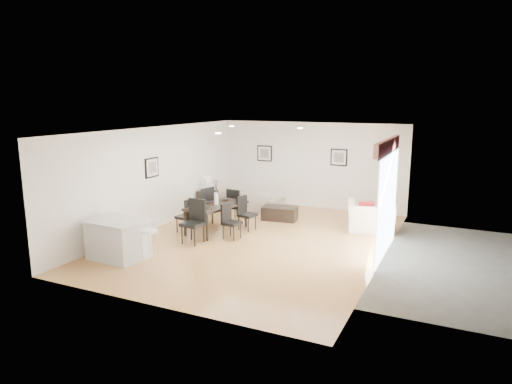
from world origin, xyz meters
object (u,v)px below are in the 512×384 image
at_px(dining_chair_efar, 245,211).
at_px(dining_chair_foot, 235,203).
at_px(dining_chair_enear, 229,219).
at_px(coffee_table, 280,213).
at_px(dining_chair_wfar, 205,204).
at_px(side_table, 208,201).
at_px(dining_chair_head, 195,219).
at_px(sofa, 250,200).
at_px(dining_table, 216,207).
at_px(bar_stool, 149,235).
at_px(kitchen_island, 118,239).
at_px(dining_chair_wnear, 188,214).
at_px(armchair, 371,217).

height_order(dining_chair_efar, dining_chair_foot, dining_chair_foot).
relative_size(dining_chair_enear, coffee_table, 0.92).
distance_m(dining_chair_wfar, coffee_table, 2.18).
height_order(dining_chair_enear, side_table, dining_chair_enear).
height_order(dining_chair_head, dining_chair_foot, dining_chair_head).
xyz_separation_m(dining_chair_wfar, side_table, (-0.72, 1.33, -0.26)).
bearing_deg(sofa, dining_table, 96.92).
relative_size(dining_chair_enear, bar_stool, 1.20).
xyz_separation_m(dining_chair_head, dining_chair_foot, (-0.01, 2.11, -0.06)).
bearing_deg(coffee_table, dining_chair_head, -118.11).
distance_m(kitchen_island, bar_stool, 0.88).
bearing_deg(dining_chair_wfar, dining_chair_wnear, 13.82).
bearing_deg(dining_chair_wnear, dining_chair_head, 54.02).
distance_m(sofa, dining_chair_wnear, 3.02).
height_order(dining_table, dining_chair_wnear, dining_chair_wnear).
xyz_separation_m(dining_chair_head, side_table, (-1.32, 2.78, -0.26)).
height_order(side_table, kitchen_island, kitchen_island).
distance_m(dining_chair_wfar, dining_chair_enear, 1.46).
bearing_deg(dining_chair_enear, sofa, 22.83).
bearing_deg(dining_chair_foot, dining_table, 95.62).
height_order(dining_chair_wnear, coffee_table, dining_chair_wnear).
xyz_separation_m(coffee_table, side_table, (-2.39, -0.03, 0.13)).
height_order(dining_chair_wnear, dining_chair_foot, dining_chair_foot).
xyz_separation_m(dining_chair_efar, dining_chair_foot, (-0.61, 0.62, 0.02)).
bearing_deg(dining_chair_head, armchair, 39.52).
bearing_deg(dining_chair_foot, sofa, -74.45).
bearing_deg(dining_chair_wnear, dining_chair_enear, 99.85).
relative_size(armchair, coffee_table, 1.26).
bearing_deg(coffee_table, side_table, 173.27).
xyz_separation_m(dining_chair_enear, dining_chair_efar, (-0.00, 0.86, 0.01)).
bearing_deg(dining_chair_efar, armchair, -57.80).
xyz_separation_m(dining_chair_enear, kitchen_island, (-1.50, -2.30, -0.06)).
xyz_separation_m(dining_chair_efar, dining_chair_head, (-0.60, -1.49, 0.09)).
bearing_deg(dining_chair_foot, kitchen_island, 82.02).
distance_m(sofa, kitchen_island, 5.31).
bearing_deg(side_table, coffee_table, 0.62).
bearing_deg(dining_chair_enear, dining_chair_wfar, 61.83).
bearing_deg(sofa, dining_chair_wnear, 84.45).
distance_m(armchair, dining_chair_efar, 3.30).
distance_m(dining_chair_foot, kitchen_island, 3.88).
height_order(armchair, dining_table, armchair).
relative_size(dining_chair_wfar, dining_chair_enear, 1.19).
bearing_deg(coffee_table, kitchen_island, -121.03).
bearing_deg(kitchen_island, dining_chair_head, 65.35).
bearing_deg(dining_chair_efar, kitchen_island, 165.34).
xyz_separation_m(sofa, dining_chair_foot, (0.27, -1.50, 0.22)).
bearing_deg(dining_chair_wfar, dining_chair_enear, 70.20).
relative_size(sofa, dining_table, 1.14).
height_order(coffee_table, side_table, side_table).
bearing_deg(coffee_table, sofa, 141.93).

